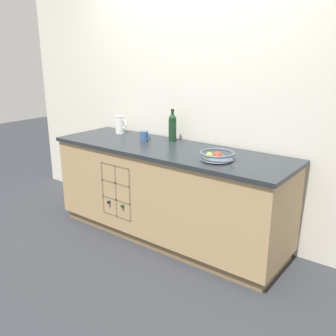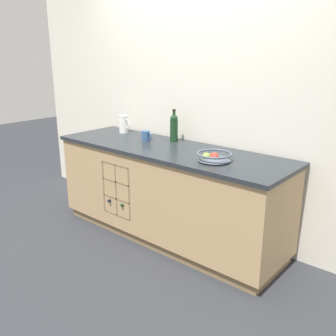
{
  "view_description": "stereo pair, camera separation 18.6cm",
  "coord_description": "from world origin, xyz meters",
  "px_view_note": "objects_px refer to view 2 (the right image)",
  "views": [
    {
      "loc": [
        2.01,
        -2.63,
        1.72
      ],
      "look_at": [
        0.0,
        0.0,
        0.69
      ],
      "focal_mm": 40.0,
      "sensor_mm": 36.0,
      "label": 1
    },
    {
      "loc": [
        2.15,
        -2.51,
        1.72
      ],
      "look_at": [
        0.0,
        0.0,
        0.69
      ],
      "focal_mm": 40.0,
      "sensor_mm": 36.0,
      "label": 2
    }
  ],
  "objects_px": {
    "fruit_bowl": "(214,156)",
    "standing_wine_bottle": "(174,127)",
    "white_pitcher": "(124,124)",
    "ceramic_mug": "(146,136)"
  },
  "relations": [
    {
      "from": "fruit_bowl",
      "to": "standing_wine_bottle",
      "type": "distance_m",
      "value": 0.77
    },
    {
      "from": "fruit_bowl",
      "to": "white_pitcher",
      "type": "relative_size",
      "value": 1.49
    },
    {
      "from": "ceramic_mug",
      "to": "standing_wine_bottle",
      "type": "distance_m",
      "value": 0.29
    },
    {
      "from": "standing_wine_bottle",
      "to": "white_pitcher",
      "type": "bearing_deg",
      "value": -176.56
    },
    {
      "from": "ceramic_mug",
      "to": "standing_wine_bottle",
      "type": "xyz_separation_m",
      "value": [
        0.22,
        0.16,
        0.09
      ]
    },
    {
      "from": "fruit_bowl",
      "to": "standing_wine_bottle",
      "type": "xyz_separation_m",
      "value": [
        -0.69,
        0.33,
        0.1
      ]
    },
    {
      "from": "white_pitcher",
      "to": "ceramic_mug",
      "type": "xyz_separation_m",
      "value": [
        0.45,
        -0.12,
        -0.05
      ]
    },
    {
      "from": "ceramic_mug",
      "to": "standing_wine_bottle",
      "type": "relative_size",
      "value": 0.39
    },
    {
      "from": "standing_wine_bottle",
      "to": "ceramic_mug",
      "type": "bearing_deg",
      "value": -142.99
    },
    {
      "from": "fruit_bowl",
      "to": "ceramic_mug",
      "type": "height_order",
      "value": "ceramic_mug"
    }
  ]
}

